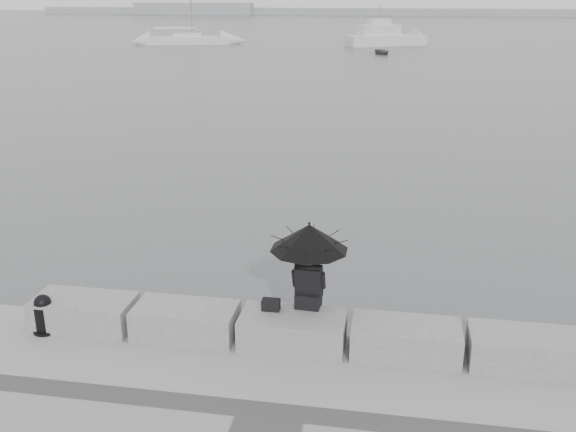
% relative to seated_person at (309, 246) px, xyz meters
% --- Properties ---
extents(ground, '(360.00, 360.00, 0.00)m').
position_rel_seated_person_xyz_m(ground, '(-0.19, 0.09, -2.01)').
color(ground, '#4A4D50').
rests_on(ground, ground).
extents(stone_block_far_left, '(1.60, 0.80, 0.50)m').
position_rel_seated_person_xyz_m(stone_block_far_left, '(-3.59, -0.36, -1.26)').
color(stone_block_far_left, slate).
rests_on(stone_block_far_left, promenade).
extents(stone_block_left, '(1.60, 0.80, 0.50)m').
position_rel_seated_person_xyz_m(stone_block_left, '(-1.89, -0.36, -1.26)').
color(stone_block_left, slate).
rests_on(stone_block_left, promenade).
extents(stone_block_centre, '(1.60, 0.80, 0.50)m').
position_rel_seated_person_xyz_m(stone_block_centre, '(-0.19, -0.36, -1.26)').
color(stone_block_centre, slate).
rests_on(stone_block_centre, promenade).
extents(stone_block_right, '(1.60, 0.80, 0.50)m').
position_rel_seated_person_xyz_m(stone_block_right, '(1.51, -0.36, -1.26)').
color(stone_block_right, slate).
rests_on(stone_block_right, promenade).
extents(stone_block_far_right, '(1.60, 0.80, 0.50)m').
position_rel_seated_person_xyz_m(stone_block_far_right, '(3.21, -0.36, -1.26)').
color(stone_block_far_right, slate).
rests_on(stone_block_far_right, promenade).
extents(seated_person, '(1.20, 1.20, 1.39)m').
position_rel_seated_person_xyz_m(seated_person, '(0.00, 0.00, 0.00)').
color(seated_person, black).
rests_on(seated_person, stone_block_centre).
extents(bag, '(0.28, 0.16, 0.18)m').
position_rel_seated_person_xyz_m(bag, '(-0.55, -0.23, -0.92)').
color(bag, black).
rests_on(bag, stone_block_centre).
extents(mooring_bollard, '(0.41, 0.41, 0.64)m').
position_rel_seated_person_xyz_m(mooring_bollard, '(-4.14, -0.62, -1.24)').
color(mooring_bollard, black).
rests_on(mooring_bollard, promenade).
extents(distant_landmass, '(180.00, 8.00, 2.80)m').
position_rel_seated_person_xyz_m(distant_landmass, '(-8.33, 154.60, -1.11)').
color(distant_landmass, '#999B9E').
rests_on(distant_landmass, ground).
extents(sailboat_left, '(9.28, 5.06, 12.90)m').
position_rel_seated_person_xyz_m(sailboat_left, '(-22.23, 61.78, -1.50)').
color(sailboat_left, silver).
rests_on(sailboat_left, ground).
extents(motor_cruiser, '(8.91, 6.26, 4.50)m').
position_rel_seated_person_xyz_m(motor_cruiser, '(-0.48, 63.69, -1.12)').
color(motor_cruiser, silver).
rests_on(motor_cruiser, ground).
extents(dinghy, '(2.99, 2.05, 0.47)m').
position_rel_seated_person_xyz_m(dinghy, '(-0.53, 53.63, -1.78)').
color(dinghy, slate).
rests_on(dinghy, ground).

